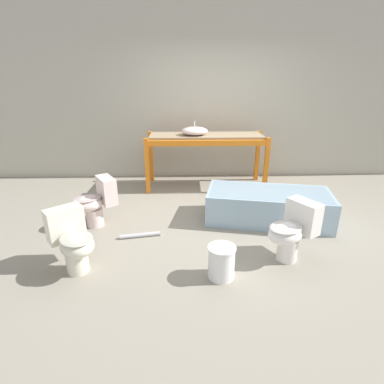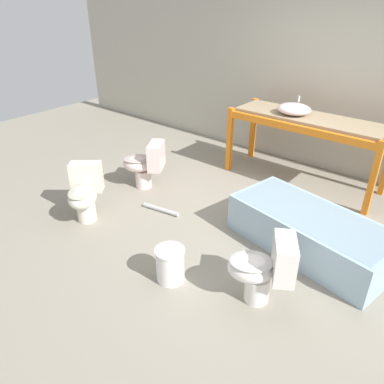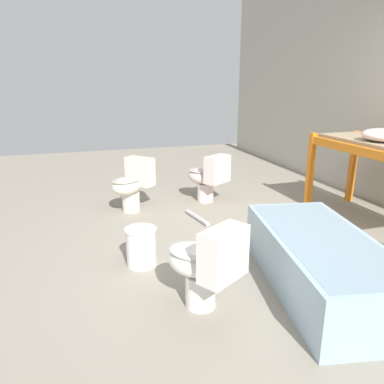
# 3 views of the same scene
# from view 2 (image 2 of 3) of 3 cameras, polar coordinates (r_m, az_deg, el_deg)

# --- Properties ---
(ground_plane) EXTENTS (12.00, 12.00, 0.00)m
(ground_plane) POSITION_cam_2_polar(r_m,az_deg,el_deg) (4.31, 10.36, -5.38)
(ground_plane) COLOR gray
(warehouse_wall_rear) EXTENTS (10.80, 0.08, 3.20)m
(warehouse_wall_rear) POSITION_cam_2_polar(r_m,az_deg,el_deg) (5.53, 23.12, 18.44)
(warehouse_wall_rear) COLOR #B2AD9E
(warehouse_wall_rear) RESTS_ON ground_plane
(shelving_rack) EXTENTS (2.05, 0.71, 0.93)m
(shelving_rack) POSITION_cam_2_polar(r_m,az_deg,el_deg) (5.18, 17.19, 9.50)
(shelving_rack) COLOR orange
(shelving_rack) RESTS_ON ground_plane
(sink_basin) EXTENTS (0.44, 0.40, 0.22)m
(sink_basin) POSITION_cam_2_polar(r_m,az_deg,el_deg) (5.15, 15.28, 12.11)
(sink_basin) COLOR silver
(sink_basin) RESTS_ON shelving_rack
(bathtub_main) EXTENTS (1.73, 1.03, 0.42)m
(bathtub_main) POSITION_cam_2_polar(r_m,az_deg,el_deg) (3.98, 17.58, -5.45)
(bathtub_main) COLOR #99B7CC
(bathtub_main) RESTS_ON ground_plane
(toilet_near) EXTENTS (0.63, 0.56, 0.64)m
(toilet_near) POSITION_cam_2_polar(r_m,az_deg,el_deg) (3.21, 10.77, -11.37)
(toilet_near) COLOR white
(toilet_near) RESTS_ON ground_plane
(toilet_far) EXTENTS (0.63, 0.56, 0.64)m
(toilet_far) POSITION_cam_2_polar(r_m,az_deg,el_deg) (4.99, -7.19, 4.33)
(toilet_far) COLOR silver
(toilet_far) RESTS_ON ground_plane
(toilet_extra) EXTENTS (0.60, 0.62, 0.64)m
(toilet_extra) POSITION_cam_2_polar(r_m,az_deg,el_deg) (4.41, -16.06, -0.08)
(toilet_extra) COLOR silver
(toilet_extra) RESTS_ON ground_plane
(bucket_white) EXTENTS (0.27, 0.27, 0.34)m
(bucket_white) POSITION_cam_2_polar(r_m,az_deg,el_deg) (3.47, -3.35, -10.89)
(bucket_white) COLOR white
(bucket_white) RESTS_ON ground_plane
(loose_pipe) EXTENTS (0.49, 0.14, 0.05)m
(loose_pipe) POSITION_cam_2_polar(r_m,az_deg,el_deg) (4.54, -4.76, -2.68)
(loose_pipe) COLOR #B7B7BC
(loose_pipe) RESTS_ON ground_plane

